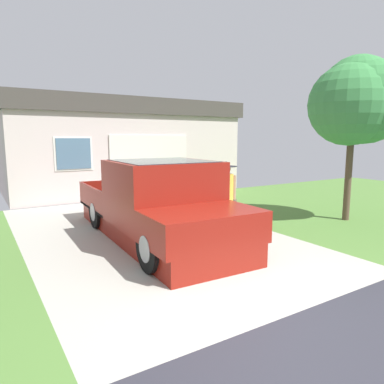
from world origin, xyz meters
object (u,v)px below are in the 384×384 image
(house_with_garage, at_px, (113,146))
(handbag, at_px, (228,232))
(front_yard_tree, at_px, (358,101))
(person_with_hat, at_px, (226,193))
(pickup_truck, at_px, (161,206))

(house_with_garage, bearing_deg, handbag, -94.30)
(handbag, relative_size, front_yard_tree, 0.11)
(handbag, bearing_deg, house_with_garage, 85.70)
(person_with_hat, relative_size, handbag, 3.72)
(pickup_truck, relative_size, house_with_garage, 0.60)
(person_with_hat, xyz_separation_m, house_with_garage, (0.56, 8.89, 0.89))
(person_with_hat, bearing_deg, pickup_truck, 4.98)
(pickup_truck, bearing_deg, person_with_hat, 169.13)
(pickup_truck, relative_size, person_with_hat, 3.30)
(house_with_garage, bearing_deg, person_with_hat, -93.62)
(pickup_truck, xyz_separation_m, front_yard_tree, (5.05, -1.02, 2.34))
(pickup_truck, relative_size, handbag, 12.26)
(pickup_truck, distance_m, house_with_garage, 8.85)
(handbag, relative_size, house_with_garage, 0.05)
(person_with_hat, distance_m, front_yard_tree, 4.25)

